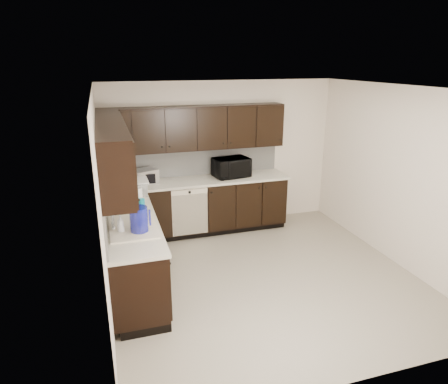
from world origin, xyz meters
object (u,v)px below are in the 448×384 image
(sink, at_px, (134,232))
(microwave, at_px, (231,167))
(toaster_oven, at_px, (145,177))
(blue_pitcher, at_px, (139,220))
(storage_bin, at_px, (130,188))

(sink, xyz_separation_m, microwave, (1.77, 1.72, 0.22))
(sink, height_order, microwave, microwave)
(toaster_oven, distance_m, blue_pitcher, 1.90)
(sink, distance_m, toaster_oven, 1.77)
(microwave, bearing_deg, storage_bin, -175.06)
(toaster_oven, bearing_deg, sink, -122.47)
(microwave, distance_m, toaster_oven, 1.44)
(sink, bearing_deg, toaster_oven, 79.05)
(microwave, distance_m, blue_pitcher, 2.54)
(sink, relative_size, storage_bin, 1.63)
(microwave, relative_size, blue_pitcher, 1.88)
(microwave, bearing_deg, blue_pitcher, -141.82)
(sink, distance_m, storage_bin, 1.29)
(microwave, height_order, toaster_oven, microwave)
(toaster_oven, bearing_deg, blue_pitcher, -119.76)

